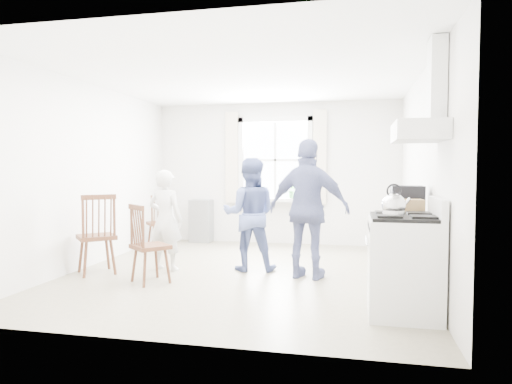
{
  "coord_description": "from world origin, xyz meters",
  "views": [
    {
      "loc": [
        1.44,
        -5.85,
        1.4
      ],
      "look_at": [
        0.13,
        0.2,
        1.07
      ],
      "focal_mm": 32.0,
      "sensor_mm": 36.0,
      "label": 1
    }
  ],
  "objects_px": {
    "person_left": "(165,220)",
    "stereo_stack": "(407,200)",
    "gas_stove": "(404,264)",
    "windsor_chair_a": "(161,216)",
    "windsor_chair_c": "(98,225)",
    "person_mid": "(250,214)",
    "low_cabinet": "(404,254)",
    "person_right": "(309,209)",
    "windsor_chair_b": "(142,235)"
  },
  "relations": [
    {
      "from": "person_left",
      "to": "stereo_stack",
      "type": "bearing_deg",
      "value": 177.05
    },
    {
      "from": "gas_stove",
      "to": "stereo_stack",
      "type": "relative_size",
      "value": 3.27
    },
    {
      "from": "windsor_chair_a",
      "to": "windsor_chair_c",
      "type": "distance_m",
      "value": 2.02
    },
    {
      "from": "windsor_chair_c",
      "to": "stereo_stack",
      "type": "bearing_deg",
      "value": -1.12
    },
    {
      "from": "person_mid",
      "to": "windsor_chair_c",
      "type": "bearing_deg",
      "value": 12.06
    },
    {
      "from": "gas_stove",
      "to": "person_mid",
      "type": "height_order",
      "value": "person_mid"
    },
    {
      "from": "windsor_chair_a",
      "to": "person_left",
      "type": "bearing_deg",
      "value": -64.01
    },
    {
      "from": "windsor_chair_a",
      "to": "windsor_chair_c",
      "type": "bearing_deg",
      "value": -89.57
    },
    {
      "from": "low_cabinet",
      "to": "person_right",
      "type": "distance_m",
      "value": 1.3
    },
    {
      "from": "windsor_chair_a",
      "to": "person_left",
      "type": "height_order",
      "value": "person_left"
    },
    {
      "from": "low_cabinet",
      "to": "person_left",
      "type": "xyz_separation_m",
      "value": [
        -3.07,
        0.61,
        0.24
      ]
    },
    {
      "from": "windsor_chair_b",
      "to": "windsor_chair_c",
      "type": "distance_m",
      "value": 0.82
    },
    {
      "from": "windsor_chair_a",
      "to": "person_right",
      "type": "distance_m",
      "value": 3.17
    },
    {
      "from": "person_left",
      "to": "gas_stove",
      "type": "bearing_deg",
      "value": 163.7
    },
    {
      "from": "windsor_chair_a",
      "to": "person_mid",
      "type": "xyz_separation_m",
      "value": [
        1.88,
        -1.3,
        0.19
      ]
    },
    {
      "from": "windsor_chair_b",
      "to": "person_right",
      "type": "height_order",
      "value": "person_right"
    },
    {
      "from": "windsor_chair_b",
      "to": "stereo_stack",
      "type": "bearing_deg",
      "value": 3.94
    },
    {
      "from": "gas_stove",
      "to": "windsor_chair_b",
      "type": "relative_size",
      "value": 1.15
    },
    {
      "from": "low_cabinet",
      "to": "windsor_chair_b",
      "type": "xyz_separation_m",
      "value": [
        -3.04,
        -0.16,
        0.14
      ]
    },
    {
      "from": "gas_stove",
      "to": "person_left",
      "type": "relative_size",
      "value": 0.81
    },
    {
      "from": "low_cabinet",
      "to": "stereo_stack",
      "type": "xyz_separation_m",
      "value": [
        0.03,
        0.05,
        0.6
      ]
    },
    {
      "from": "gas_stove",
      "to": "person_left",
      "type": "height_order",
      "value": "person_left"
    },
    {
      "from": "gas_stove",
      "to": "person_right",
      "type": "bearing_deg",
      "value": 129.9
    },
    {
      "from": "gas_stove",
      "to": "windsor_chair_a",
      "type": "bearing_deg",
      "value": 142.83
    },
    {
      "from": "person_left",
      "to": "person_right",
      "type": "bearing_deg",
      "value": -174.95
    },
    {
      "from": "stereo_stack",
      "to": "person_right",
      "type": "height_order",
      "value": "person_right"
    },
    {
      "from": "stereo_stack",
      "to": "person_mid",
      "type": "distance_m",
      "value": 2.14
    },
    {
      "from": "gas_stove",
      "to": "low_cabinet",
      "type": "distance_m",
      "value": 0.7
    },
    {
      "from": "gas_stove",
      "to": "person_mid",
      "type": "bearing_deg",
      "value": 140.51
    },
    {
      "from": "stereo_stack",
      "to": "windsor_chair_b",
      "type": "bearing_deg",
      "value": -176.06
    },
    {
      "from": "low_cabinet",
      "to": "person_mid",
      "type": "xyz_separation_m",
      "value": [
        -1.94,
        0.84,
        0.32
      ]
    },
    {
      "from": "windsor_chair_c",
      "to": "person_left",
      "type": "xyz_separation_m",
      "value": [
        0.73,
        0.49,
        0.04
      ]
    },
    {
      "from": "stereo_stack",
      "to": "person_right",
      "type": "xyz_separation_m",
      "value": [
        -1.13,
        0.48,
        -0.17
      ]
    },
    {
      "from": "person_left",
      "to": "person_mid",
      "type": "xyz_separation_m",
      "value": [
        1.14,
        0.23,
        0.08
      ]
    },
    {
      "from": "gas_stove",
      "to": "stereo_stack",
      "type": "height_order",
      "value": "stereo_stack"
    },
    {
      "from": "low_cabinet",
      "to": "windsor_chair_a",
      "type": "height_order",
      "value": "windsor_chair_a"
    },
    {
      "from": "gas_stove",
      "to": "windsor_chair_c",
      "type": "bearing_deg",
      "value": 167.51
    },
    {
      "from": "windsor_chair_c",
      "to": "person_mid",
      "type": "height_order",
      "value": "person_mid"
    },
    {
      "from": "windsor_chair_b",
      "to": "person_left",
      "type": "relative_size",
      "value": 0.7
    },
    {
      "from": "stereo_stack",
      "to": "person_right",
      "type": "distance_m",
      "value": 1.24
    },
    {
      "from": "low_cabinet",
      "to": "person_left",
      "type": "height_order",
      "value": "person_left"
    },
    {
      "from": "windsor_chair_c",
      "to": "person_left",
      "type": "bearing_deg",
      "value": 33.73
    },
    {
      "from": "person_left",
      "to": "low_cabinet",
      "type": "bearing_deg",
      "value": 176.03
    },
    {
      "from": "low_cabinet",
      "to": "windsor_chair_b",
      "type": "bearing_deg",
      "value": -176.99
    },
    {
      "from": "stereo_stack",
      "to": "person_left",
      "type": "height_order",
      "value": "person_left"
    },
    {
      "from": "person_mid",
      "to": "stereo_stack",
      "type": "bearing_deg",
      "value": 149.33
    },
    {
      "from": "person_left",
      "to": "person_right",
      "type": "xyz_separation_m",
      "value": [
        1.97,
        -0.08,
        0.2
      ]
    },
    {
      "from": "low_cabinet",
      "to": "windsor_chair_c",
      "type": "height_order",
      "value": "windsor_chair_c"
    },
    {
      "from": "person_mid",
      "to": "person_right",
      "type": "relative_size",
      "value": 0.87
    },
    {
      "from": "windsor_chair_b",
      "to": "gas_stove",
      "type": "bearing_deg",
      "value": -10.32
    }
  ]
}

